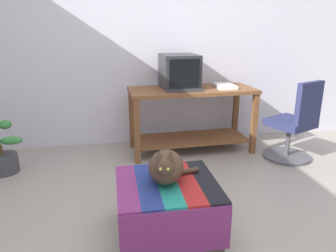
{
  "coord_description": "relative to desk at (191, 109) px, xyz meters",
  "views": [
    {
      "loc": [
        -0.42,
        -1.87,
        1.41
      ],
      "look_at": [
        0.07,
        0.85,
        0.55
      ],
      "focal_mm": 33.8,
      "sensor_mm": 36.0,
      "label": 1
    }
  ],
  "objects": [
    {
      "name": "tv_monitor",
      "position": [
        -0.13,
        0.08,
        0.42
      ],
      "size": [
        0.42,
        0.49,
        0.38
      ],
      "rotation": [
        0.0,
        0.0,
        0.04
      ],
      "color": "#28282B",
      "rests_on": "desk"
    },
    {
      "name": "back_wall",
      "position": [
        -0.48,
        0.45,
        0.79
      ],
      "size": [
        8.0,
        0.1,
        2.6
      ],
      "primitive_type": "cube",
      "color": "silver",
      "rests_on": "ground_plane"
    },
    {
      "name": "pen",
      "position": [
        0.49,
        0.02,
        0.24
      ],
      "size": [
        0.13,
        0.06,
        0.01
      ],
      "primitive_type": "cylinder",
      "rotation": [
        0.0,
        1.57,
        2.75
      ],
      "color": "#B7B7BC",
      "rests_on": "desk"
    },
    {
      "name": "book",
      "position": [
        0.38,
        -0.03,
        0.26
      ],
      "size": [
        0.21,
        0.29,
        0.04
      ],
      "primitive_type": "cube",
      "rotation": [
        0.0,
        0.0,
        -0.0
      ],
      "color": "white",
      "rests_on": "desk"
    },
    {
      "name": "keyboard",
      "position": [
        -0.13,
        -0.14,
        0.25
      ],
      "size": [
        0.4,
        0.16,
        0.02
      ],
      "primitive_type": "cube",
      "rotation": [
        0.0,
        0.0,
        -0.02
      ],
      "color": "#333338",
      "rests_on": "desk"
    },
    {
      "name": "office_chair",
      "position": [
        1.04,
        -0.48,
        -0.12
      ],
      "size": [
        0.55,
        0.55,
        0.89
      ],
      "rotation": [
        0.0,
        0.0,
        3.56
      ],
      "color": "#4C4C51",
      "rests_on": "ground_plane"
    },
    {
      "name": "ground_plane",
      "position": [
        -0.48,
        -1.6,
        -0.51
      ],
      "size": [
        14.0,
        14.0,
        0.0
      ],
      "primitive_type": "plane",
      "color": "#9E9389"
    },
    {
      "name": "potted_plant",
      "position": [
        -2.03,
        -0.28,
        -0.33
      ],
      "size": [
        0.45,
        0.36,
        0.51
      ],
      "color": "#3D3D42",
      "rests_on": "ground_plane"
    },
    {
      "name": "stapler",
      "position": [
        0.39,
        -0.14,
        0.26
      ],
      "size": [
        0.11,
        0.04,
        0.04
      ],
      "primitive_type": "cube",
      "rotation": [
        0.0,
        0.0,
        1.52
      ],
      "color": "black",
      "rests_on": "desk"
    },
    {
      "name": "desk",
      "position": [
        0.0,
        0.0,
        0.0
      ],
      "size": [
        1.45,
        0.65,
        0.75
      ],
      "rotation": [
        0.0,
        0.0,
        0.04
      ],
      "color": "brown",
      "rests_on": "ground_plane"
    },
    {
      "name": "cat",
      "position": [
        -0.57,
        -1.54,
        0.0
      ],
      "size": [
        0.41,
        0.39,
        0.28
      ],
      "rotation": [
        0.0,
        0.0,
        -0.23
      ],
      "color": "#473323",
      "rests_on": "ottoman_with_blanket"
    },
    {
      "name": "ottoman_with_blanket",
      "position": [
        -0.56,
        -1.56,
        -0.31
      ],
      "size": [
        0.69,
        0.67,
        0.4
      ],
      "color": "#4C4238",
      "rests_on": "ground_plane"
    }
  ]
}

